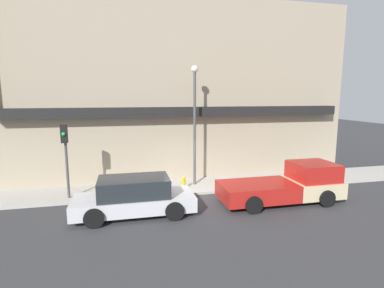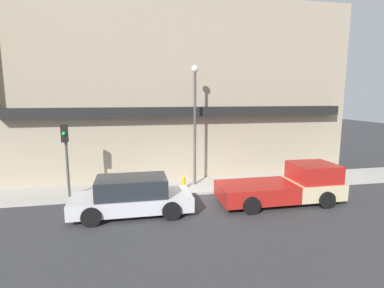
{
  "view_description": "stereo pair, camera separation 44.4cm",
  "coord_description": "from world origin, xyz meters",
  "px_view_note": "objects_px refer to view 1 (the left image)",
  "views": [
    {
      "loc": [
        -3.17,
        -13.38,
        4.72
      ],
      "look_at": [
        0.18,
        1.07,
        2.32
      ],
      "focal_mm": 28.0,
      "sensor_mm": 36.0,
      "label": 1
    },
    {
      "loc": [
        -2.73,
        -13.47,
        4.72
      ],
      "look_at": [
        0.18,
        1.07,
        2.32
      ],
      "focal_mm": 28.0,
      "sensor_mm": 36.0,
      "label": 2
    }
  ],
  "objects_px": {
    "parked_car": "(134,197)",
    "street_lamp": "(195,113)",
    "pickup_truck": "(288,185)",
    "traffic_light": "(65,148)",
    "fire_hydrant": "(184,183)"
  },
  "relations": [
    {
      "from": "traffic_light",
      "to": "fire_hydrant",
      "type": "bearing_deg",
      "value": 1.9
    },
    {
      "from": "parked_car",
      "to": "street_lamp",
      "type": "xyz_separation_m",
      "value": [
        3.23,
        3.16,
        3.13
      ]
    },
    {
      "from": "fire_hydrant",
      "to": "street_lamp",
      "type": "xyz_separation_m",
      "value": [
        0.72,
        0.69,
        3.43
      ]
    },
    {
      "from": "pickup_truck",
      "to": "parked_car",
      "type": "height_order",
      "value": "pickup_truck"
    },
    {
      "from": "fire_hydrant",
      "to": "traffic_light",
      "type": "height_order",
      "value": "traffic_light"
    },
    {
      "from": "pickup_truck",
      "to": "traffic_light",
      "type": "height_order",
      "value": "traffic_light"
    },
    {
      "from": "parked_car",
      "to": "traffic_light",
      "type": "xyz_separation_m",
      "value": [
        -2.85,
        2.29,
        1.7
      ]
    },
    {
      "from": "street_lamp",
      "to": "pickup_truck",
      "type": "bearing_deg",
      "value": -41.68
    },
    {
      "from": "pickup_truck",
      "to": "traffic_light",
      "type": "distance_m",
      "value": 10.04
    },
    {
      "from": "fire_hydrant",
      "to": "street_lamp",
      "type": "distance_m",
      "value": 3.58
    },
    {
      "from": "parked_car",
      "to": "street_lamp",
      "type": "distance_m",
      "value": 5.5
    },
    {
      "from": "parked_car",
      "to": "street_lamp",
      "type": "height_order",
      "value": "street_lamp"
    },
    {
      "from": "parked_car",
      "to": "street_lamp",
      "type": "relative_size",
      "value": 0.78
    },
    {
      "from": "pickup_truck",
      "to": "fire_hydrant",
      "type": "height_order",
      "value": "pickup_truck"
    },
    {
      "from": "parked_car",
      "to": "fire_hydrant",
      "type": "distance_m",
      "value": 3.54
    }
  ]
}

